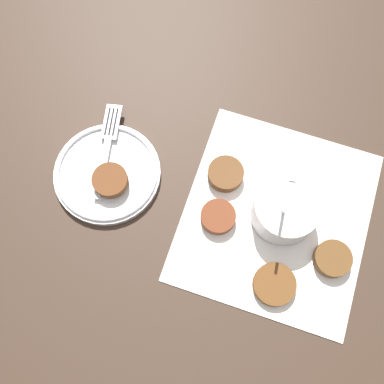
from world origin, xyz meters
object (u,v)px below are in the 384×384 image
at_px(serving_plate, 107,173).
at_px(fork, 108,140).
at_px(fritter_on_plate, 110,180).
at_px(sauce_bowl, 285,210).

relative_size(serving_plate, fork, 1.03).
height_order(serving_plate, fritter_on_plate, fritter_on_plate).
height_order(serving_plate, fork, fork).
xyz_separation_m(sauce_bowl, fork, (0.07, 0.33, -0.01)).
xyz_separation_m(sauce_bowl, serving_plate, (0.01, 0.32, -0.02)).
xyz_separation_m(serving_plate, fritter_on_plate, (-0.02, -0.01, 0.02)).
relative_size(serving_plate, fritter_on_plate, 3.09).
relative_size(sauce_bowl, fritter_on_plate, 1.98).
bearing_deg(sauce_bowl, fritter_on_plate, 90.88).
distance_m(serving_plate, fork, 0.06).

